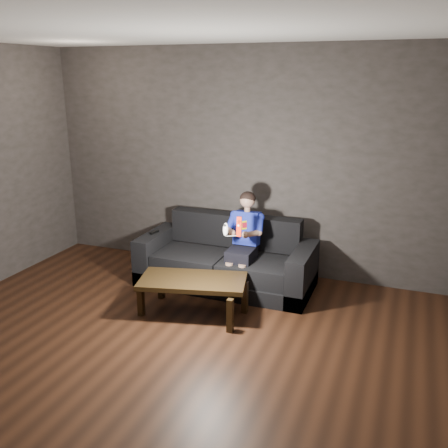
% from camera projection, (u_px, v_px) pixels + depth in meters
% --- Properties ---
extents(floor, '(5.00, 5.00, 0.00)m').
position_uv_depth(floor, '(141.00, 370.00, 4.16)').
color(floor, black).
rests_on(floor, ground).
extents(back_wall, '(5.00, 0.04, 2.70)m').
position_uv_depth(back_wall, '(241.00, 162.00, 6.00)').
color(back_wall, '#34302C').
rests_on(back_wall, ground).
extents(ceiling, '(5.00, 5.00, 0.02)m').
position_uv_depth(ceiling, '(121.00, 22.00, 3.38)').
color(ceiling, white).
rests_on(ceiling, back_wall).
extents(sofa, '(1.99, 0.86, 0.77)m').
position_uv_depth(sofa, '(227.00, 264.00, 5.79)').
color(sofa, black).
rests_on(sofa, floor).
extents(child, '(0.42, 0.52, 1.04)m').
position_uv_depth(child, '(244.00, 234.00, 5.55)').
color(child, black).
rests_on(child, sofa).
extents(wii_remote_red, '(0.06, 0.08, 0.21)m').
position_uv_depth(wii_remote_red, '(239.00, 227.00, 5.10)').
color(wii_remote_red, red).
rests_on(wii_remote_red, child).
extents(nunchuk_white, '(0.08, 0.10, 0.15)m').
position_uv_depth(nunchuk_white, '(226.00, 229.00, 5.17)').
color(nunchuk_white, white).
rests_on(nunchuk_white, child).
extents(wii_remote_black, '(0.06, 0.14, 0.03)m').
position_uv_depth(wii_remote_black, '(154.00, 232.00, 5.94)').
color(wii_remote_black, black).
rests_on(wii_remote_black, sofa).
extents(coffee_table, '(1.16, 0.77, 0.39)m').
position_uv_depth(coffee_table, '(193.00, 284.00, 5.03)').
color(coffee_table, black).
rests_on(coffee_table, floor).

